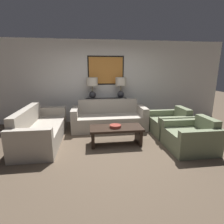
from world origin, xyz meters
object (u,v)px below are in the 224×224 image
object	(u,v)px
decorative_bowl	(115,126)
armchair_near_camera	(191,138)
console_table	(107,111)
couch_by_side	(41,130)
coffee_table	(116,132)
table_lamp_left	(92,85)
table_lamp_right	(121,85)
armchair_near_back_wall	(170,124)
couch_by_back_wall	(109,119)

from	to	relation	value
decorative_bowl	armchair_near_camera	distance (m)	1.69
console_table	decorative_bowl	world-z (taller)	console_table
couch_by_side	coffee_table	xyz separation A→B (m)	(1.79, -0.39, 0.02)
table_lamp_left	armchair_near_camera	world-z (taller)	table_lamp_left
console_table	couch_by_side	xyz separation A→B (m)	(-1.76, -1.39, -0.11)
decorative_bowl	table_lamp_right	bearing A→B (deg)	75.98
coffee_table	decorative_bowl	world-z (taller)	decorative_bowl
table_lamp_right	armchair_near_back_wall	xyz separation A→B (m)	(1.16, -1.28, -0.97)
couch_by_side	armchair_near_camera	bearing A→B (deg)	-14.78
couch_by_side	coffee_table	size ratio (longest dim) A/B	1.76
couch_by_side	decorative_bowl	size ratio (longest dim) A/B	8.13
decorative_bowl	armchair_near_back_wall	distance (m)	1.70
table_lamp_left	armchair_near_camera	distance (m)	3.24
console_table	table_lamp_right	distance (m)	0.96
console_table	table_lamp_left	distance (m)	0.96
console_table	table_lamp_left	size ratio (longest dim) A/B	1.98
armchair_near_back_wall	couch_by_back_wall	bearing A→B (deg)	157.55
decorative_bowl	couch_by_back_wall	bearing A→B (deg)	90.45
couch_by_side	armchair_near_camera	size ratio (longest dim) A/B	2.32
decorative_bowl	armchair_near_camera	size ratio (longest dim) A/B	0.29
console_table	table_lamp_right	size ratio (longest dim) A/B	1.98
decorative_bowl	couch_by_side	bearing A→B (deg)	166.83
console_table	coffee_table	distance (m)	1.79
coffee_table	armchair_near_back_wall	world-z (taller)	armchair_near_back_wall
console_table	couch_by_back_wall	distance (m)	0.63
console_table	armchair_near_back_wall	size ratio (longest dim) A/B	1.46
table_lamp_left	armchair_near_back_wall	size ratio (longest dim) A/B	0.73
table_lamp_left	couch_by_side	xyz separation A→B (m)	(-1.30, -1.39, -0.95)
table_lamp_right	armchair_near_camera	distance (m)	2.74
table_lamp_left	couch_by_side	size ratio (longest dim) A/B	0.32
console_table	coffee_table	size ratio (longest dim) A/B	1.11
table_lamp_right	couch_by_side	xyz separation A→B (m)	(-2.22, -1.39, -0.95)
couch_by_back_wall	table_lamp_left	bearing A→B (deg)	126.81
console_table	table_lamp_right	world-z (taller)	table_lamp_right
decorative_bowl	armchair_near_camera	world-z (taller)	armchair_near_camera
couch_by_side	decorative_bowl	xyz separation A→B (m)	(1.77, -0.41, 0.16)
table_lamp_left	couch_by_side	distance (m)	2.13
table_lamp_left	coffee_table	xyz separation A→B (m)	(0.49, -1.78, -0.93)
table_lamp_right	armchair_near_back_wall	distance (m)	1.98
table_lamp_right	decorative_bowl	world-z (taller)	table_lamp_right
table_lamp_left	table_lamp_right	size ratio (longest dim) A/B	1.00
table_lamp_left	armchair_near_back_wall	bearing A→B (deg)	-31.72
table_lamp_left	table_lamp_right	distance (m)	0.92
couch_by_back_wall	couch_by_side	xyz separation A→B (m)	(-1.76, -0.78, 0.00)
armchair_near_back_wall	armchair_near_camera	world-z (taller)	same
console_table	decorative_bowl	bearing A→B (deg)	-89.71
table_lamp_right	armchair_near_back_wall	size ratio (longest dim) A/B	0.73
console_table	armchair_near_back_wall	world-z (taller)	console_table
couch_by_side	armchair_near_camera	distance (m)	3.50
table_lamp_right	couch_by_back_wall	distance (m)	1.22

